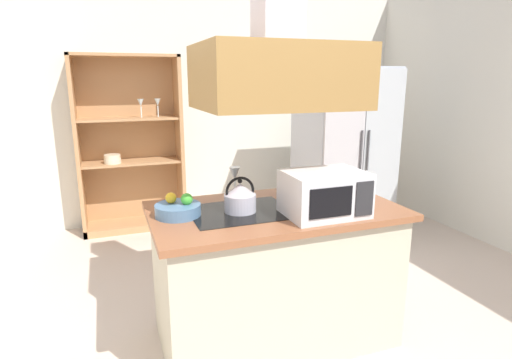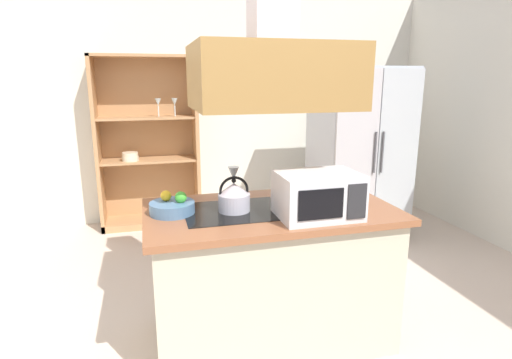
{
  "view_description": "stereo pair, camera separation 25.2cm",
  "coord_description": "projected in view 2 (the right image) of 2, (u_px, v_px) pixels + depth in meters",
  "views": [
    {
      "loc": [
        -0.73,
        -1.98,
        1.69
      ],
      "look_at": [
        0.23,
        0.63,
        1.0
      ],
      "focal_mm": 29.03,
      "sensor_mm": 36.0,
      "label": 1
    },
    {
      "loc": [
        -0.49,
        -2.05,
        1.69
      ],
      "look_at": [
        0.23,
        0.63,
        1.0
      ],
      "focal_mm": 29.03,
      "sensor_mm": 36.0,
      "label": 2
    }
  ],
  "objects": [
    {
      "name": "wall_back",
      "position": [
        186.0,
        107.0,
        4.94
      ],
      "size": [
        6.0,
        0.12,
        2.7
      ],
      "primitive_type": "cube",
      "color": "silver",
      "rests_on": "ground"
    },
    {
      "name": "kitchen_island",
      "position": [
        270.0,
        274.0,
        2.67
      ],
      "size": [
        1.54,
        0.86,
        0.9
      ],
      "color": "beige",
      "rests_on": "ground"
    },
    {
      "name": "range_hood",
      "position": [
        272.0,
        58.0,
        2.34
      ],
      "size": [
        0.9,
        0.7,
        1.19
      ],
      "color": "olive"
    },
    {
      "name": "refrigerator",
      "position": [
        358.0,
        154.0,
        4.37
      ],
      "size": [
        0.9,
        0.77,
        1.8
      ],
      "color": "#AEB5C1",
      "rests_on": "ground"
    },
    {
      "name": "dish_cabinet",
      "position": [
        148.0,
        152.0,
        4.74
      ],
      "size": [
        1.12,
        0.4,
        1.93
      ],
      "color": "tan",
      "rests_on": "ground"
    },
    {
      "name": "kettle",
      "position": [
        234.0,
        197.0,
        2.48
      ],
      "size": [
        0.19,
        0.19,
        0.22
      ],
      "color": "#B1B2C3",
      "rests_on": "kitchen_island"
    },
    {
      "name": "cutting_board",
      "position": [
        322.0,
        194.0,
        2.83
      ],
      "size": [
        0.36,
        0.26,
        0.02
      ],
      "primitive_type": "cube",
      "rotation": [
        0.0,
        0.0,
        -0.07
      ],
      "color": "tan",
      "rests_on": "kitchen_island"
    },
    {
      "name": "microwave",
      "position": [
        318.0,
        195.0,
        2.37
      ],
      "size": [
        0.46,
        0.35,
        0.26
      ],
      "color": "silver",
      "rests_on": "kitchen_island"
    },
    {
      "name": "wine_glass_on_counter",
      "position": [
        234.0,
        175.0,
        2.78
      ],
      "size": [
        0.08,
        0.08,
        0.21
      ],
      "color": "silver",
      "rests_on": "kitchen_island"
    },
    {
      "name": "fruit_bowl",
      "position": [
        172.0,
        207.0,
        2.45
      ],
      "size": [
        0.27,
        0.27,
        0.13
      ],
      "color": "#4C7299",
      "rests_on": "kitchen_island"
    }
  ]
}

